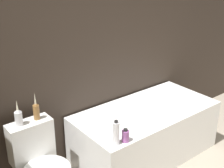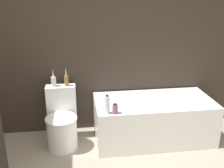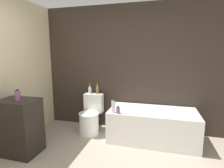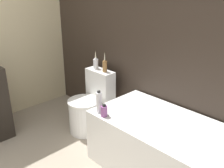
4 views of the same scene
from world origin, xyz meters
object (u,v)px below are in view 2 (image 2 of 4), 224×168
(vase_gold, at_px, (54,80))
(shampoo_bottle_short, at_px, (115,109))
(vase_silver, at_px, (66,79))
(shampoo_bottle_tall, at_px, (107,105))
(toilet, at_px, (62,123))
(bathtub, at_px, (153,119))

(vase_gold, height_order, shampoo_bottle_short, vase_gold)
(vase_gold, distance_m, vase_silver, 0.17)
(shampoo_bottle_tall, bearing_deg, shampoo_bottle_short, -10.52)
(toilet, xyz_separation_m, vase_gold, (-0.08, 0.20, 0.53))
(bathtub, height_order, shampoo_bottle_short, shampoo_bottle_short)
(bathtub, height_order, toilet, toilet)
(vase_silver, xyz_separation_m, shampoo_bottle_short, (0.58, -0.54, -0.22))
(shampoo_bottle_short, bearing_deg, toilet, 152.91)
(toilet, relative_size, shampoo_bottle_tall, 3.22)
(vase_gold, bearing_deg, vase_silver, 1.29)
(vase_gold, relative_size, vase_silver, 0.92)
(vase_gold, bearing_deg, toilet, -67.64)
(bathtub, distance_m, vase_silver, 1.30)
(toilet, distance_m, vase_silver, 0.58)
(shampoo_bottle_tall, bearing_deg, toilet, 150.53)
(bathtub, xyz_separation_m, vase_gold, (-1.32, 0.21, 0.56))
(vase_gold, height_order, vase_silver, vase_silver)
(bathtub, distance_m, shampoo_bottle_tall, 0.84)
(toilet, distance_m, vase_gold, 0.57)
(vase_silver, relative_size, shampoo_bottle_tall, 1.09)
(vase_silver, height_order, shampoo_bottle_tall, vase_silver)
(toilet, height_order, shampoo_bottle_short, toilet)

